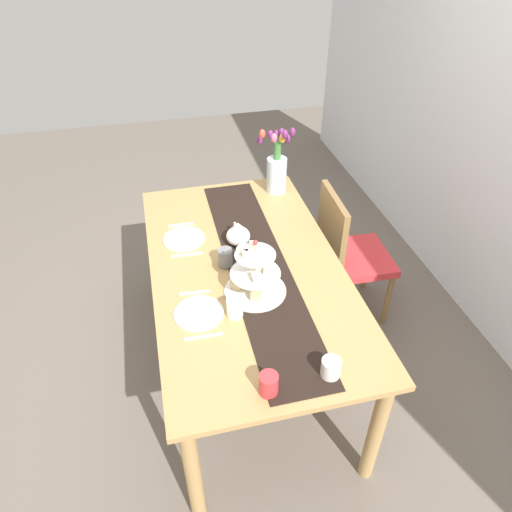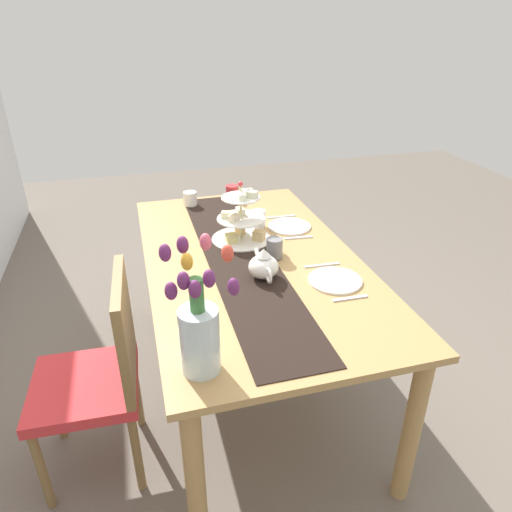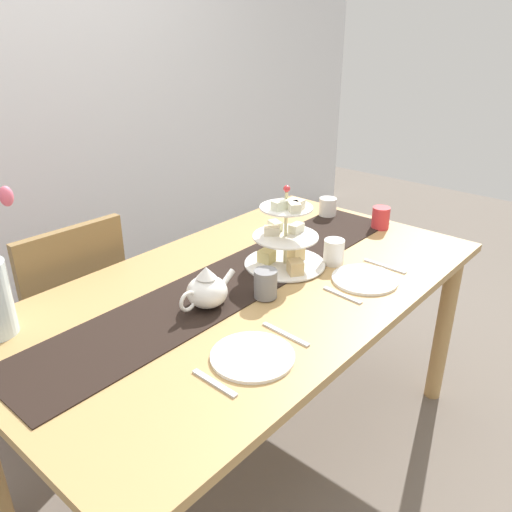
{
  "view_description": "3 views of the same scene",
  "coord_description": "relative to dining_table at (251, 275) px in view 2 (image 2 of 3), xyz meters",
  "views": [
    {
      "loc": [
        1.83,
        -0.39,
        2.3
      ],
      "look_at": [
        -0.01,
        0.05,
        0.81
      ],
      "focal_mm": 32.84,
      "sensor_mm": 36.0,
      "label": 1
    },
    {
      "loc": [
        -1.88,
        0.5,
        1.77
      ],
      "look_at": [
        -0.06,
        -0.01,
        0.8
      ],
      "focal_mm": 32.59,
      "sensor_mm": 36.0,
      "label": 2
    },
    {
      "loc": [
        -1.17,
        -1.04,
        1.59
      ],
      "look_at": [
        0.04,
        0.0,
        0.86
      ],
      "focal_mm": 36.02,
      "sensor_mm": 36.0,
      "label": 3
    }
  ],
  "objects": [
    {
      "name": "table_runner",
      "position": [
        0.0,
        0.06,
        0.1
      ],
      "size": [
        1.67,
        0.3,
        0.0
      ],
      "primitive_type": "cube",
      "color": "black",
      "rests_on": "dining_table"
    },
    {
      "name": "knife_right",
      "position": [
        0.43,
        -0.29,
        0.1
      ],
      "size": [
        0.02,
        0.17,
        0.01
      ],
      "primitive_type": "cube",
      "rotation": [
        0.0,
        0.0,
        -0.03
      ],
      "color": "silver",
      "rests_on": "dining_table"
    },
    {
      "name": "dinner_plate_left",
      "position": [
        -0.31,
        -0.29,
        0.1
      ],
      "size": [
        0.23,
        0.23,
        0.01
      ],
      "primitive_type": "cylinder",
      "color": "white",
      "rests_on": "dining_table"
    },
    {
      "name": "tiered_cake_stand",
      "position": [
        0.2,
        -0.0,
        0.2
      ],
      "size": [
        0.3,
        0.3,
        0.3
      ],
      "color": "beige",
      "rests_on": "table_runner"
    },
    {
      "name": "fork_right",
      "position": [
        0.14,
        -0.29,
        0.1
      ],
      "size": [
        0.03,
        0.15,
        0.01
      ],
      "primitive_type": "cube",
      "rotation": [
        0.0,
        0.0,
        -0.08
      ],
      "color": "silver",
      "rests_on": "dining_table"
    },
    {
      "name": "teapot",
      "position": [
        -0.2,
        0.0,
        0.16
      ],
      "size": [
        0.24,
        0.13,
        0.14
      ],
      "color": "white",
      "rests_on": "table_runner"
    },
    {
      "name": "mug_white_text",
      "position": [
        0.33,
        -0.13,
        0.15
      ],
      "size": [
        0.08,
        0.08,
        0.09
      ],
      "primitive_type": "cylinder",
      "color": "white",
      "rests_on": "dining_table"
    },
    {
      "name": "tulip_vase",
      "position": [
        -0.71,
        0.36,
        0.26
      ],
      "size": [
        0.21,
        0.21,
        0.44
      ],
      "color": "silver",
      "rests_on": "dining_table"
    },
    {
      "name": "fork_left",
      "position": [
        -0.46,
        -0.29,
        0.1
      ],
      "size": [
        0.02,
        0.15,
        0.01
      ],
      "primitive_type": "cube",
      "rotation": [
        0.0,
        0.0,
        -0.02
      ],
      "color": "silver",
      "rests_on": "dining_table"
    },
    {
      "name": "ground_plane",
      "position": [
        0.0,
        0.0,
        -0.67
      ],
      "size": [
        8.0,
        8.0,
        0.0
      ],
      "primitive_type": "plane",
      "color": "#6B6056"
    },
    {
      "name": "mug_orange",
      "position": [
        0.77,
        -0.08,
        0.15
      ],
      "size": [
        0.08,
        0.08,
        0.09
      ],
      "primitive_type": "cylinder",
      "color": "red",
      "rests_on": "dining_table"
    },
    {
      "name": "dining_table",
      "position": [
        0.0,
        0.0,
        0.0
      ],
      "size": [
        1.76,
        0.97,
        0.76
      ],
      "color": "tan",
      "rests_on": "ground_plane"
    },
    {
      "name": "dinner_plate_right",
      "position": [
        0.28,
        -0.29,
        0.1
      ],
      "size": [
        0.23,
        0.23,
        0.01
      ],
      "primitive_type": "cylinder",
      "color": "white",
      "rests_on": "dining_table"
    },
    {
      "name": "chair_left",
      "position": [
        -0.31,
        0.71,
        -0.16
      ],
      "size": [
        0.44,
        0.44,
        0.91
      ],
      "color": "olive",
      "rests_on": "ground_plane"
    },
    {
      "name": "mug_grey",
      "position": [
        -0.04,
        -0.1,
        0.15
      ],
      "size": [
        0.08,
        0.08,
        0.09
      ],
      "primitive_type": "cylinder",
      "color": "slate",
      "rests_on": "table_runner"
    },
    {
      "name": "knife_left",
      "position": [
        -0.17,
        -0.29,
        0.1
      ],
      "size": [
        0.02,
        0.17,
        0.01
      ],
      "primitive_type": "cube",
      "rotation": [
        0.0,
        0.0,
        -0.05
      ],
      "color": "silver",
      "rests_on": "dining_table"
    },
    {
      "name": "cream_jug",
      "position": [
        0.75,
        0.18,
        0.14
      ],
      "size": [
        0.08,
        0.08,
        0.08
      ],
      "primitive_type": "cylinder",
      "color": "white",
      "rests_on": "dining_table"
    }
  ]
}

